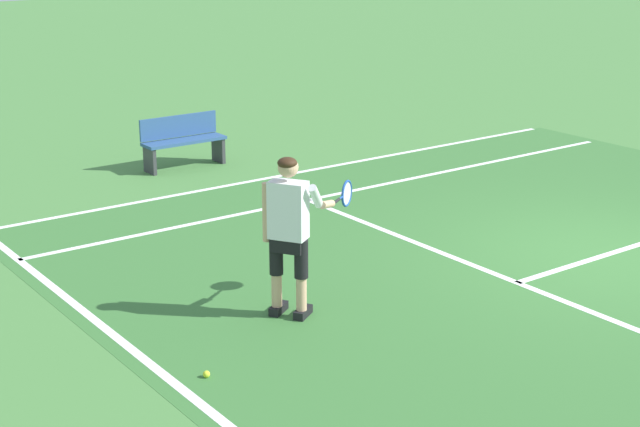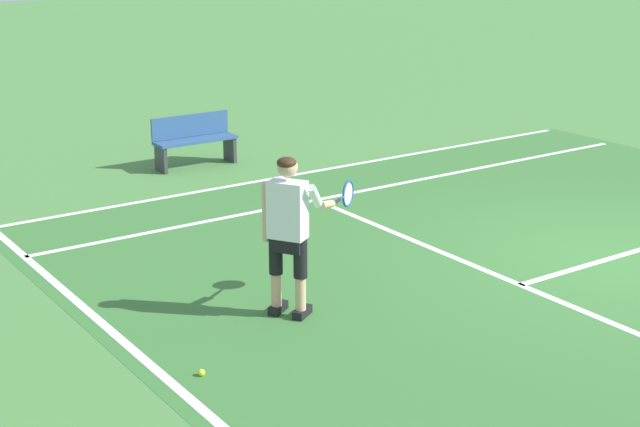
{
  "view_description": "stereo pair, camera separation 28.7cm",
  "coord_description": "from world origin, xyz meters",
  "views": [
    {
      "loc": [
        6.93,
        -9.5,
        4.03
      ],
      "look_at": [
        -0.77,
        -3.85,
        1.05
      ],
      "focal_mm": 54.12,
      "sensor_mm": 36.0,
      "label": 1
    },
    {
      "loc": [
        7.1,
        -9.27,
        4.03
      ],
      "look_at": [
        -0.77,
        -3.85,
        1.05
      ],
      "focal_mm": 54.12,
      "sensor_mm": 36.0,
      "label": 2
    }
  ],
  "objects": [
    {
      "name": "line_singles_left",
      "position": [
        -4.12,
        -0.58,
        0.0
      ],
      "size": [
        0.1,
        10.72,
        0.01
      ],
      "primitive_type": "cube",
      "color": "white",
      "rests_on": "ground"
    },
    {
      "name": "courtside_bench",
      "position": [
        -6.93,
        -2.14,
        0.45
      ],
      "size": [
        0.4,
        1.4,
        0.85
      ],
      "color": "#2D5184",
      "rests_on": "ground"
    },
    {
      "name": "tennis_ball_near_feet",
      "position": [
        -0.05,
        -5.65,
        0.03
      ],
      "size": [
        0.07,
        0.07,
        0.07
      ],
      "primitive_type": "sphere",
      "color": "#CCE02D",
      "rests_on": "ground"
    },
    {
      "name": "tennis_player",
      "position": [
        -0.78,
        -4.22,
        0.99
      ],
      "size": [
        0.56,
        1.22,
        1.71
      ],
      "color": "black",
      "rests_on": "ground"
    },
    {
      "name": "line_doubles_left",
      "position": [
        -5.49,
        -0.58,
        0.0
      ],
      "size": [
        0.1,
        10.72,
        0.01
      ],
      "primitive_type": "cube",
      "color": "white",
      "rests_on": "ground"
    },
    {
      "name": "ground_plane",
      "position": [
        0.0,
        0.0,
        0.0
      ],
      "size": [
        80.0,
        80.0,
        0.0
      ],
      "primitive_type": "plane",
      "color": "#477F3D"
    },
    {
      "name": "line_service",
      "position": [
        0.0,
        -1.62,
        0.0
      ],
      "size": [
        8.23,
        0.1,
        0.01
      ],
      "primitive_type": "cube",
      "color": "white",
      "rests_on": "ground"
    },
    {
      "name": "line_baseline",
      "position": [
        0.0,
        -5.95,
        0.0
      ],
      "size": [
        10.98,
        0.1,
        0.01
      ],
      "primitive_type": "cube",
      "color": "white",
      "rests_on": "ground"
    },
    {
      "name": "court_inner_surface",
      "position": [
        0.0,
        -0.58,
        0.0
      ],
      "size": [
        10.98,
        11.12,
        0.0
      ],
      "primitive_type": "cube",
      "color": "#387033",
      "rests_on": "ground"
    }
  ]
}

